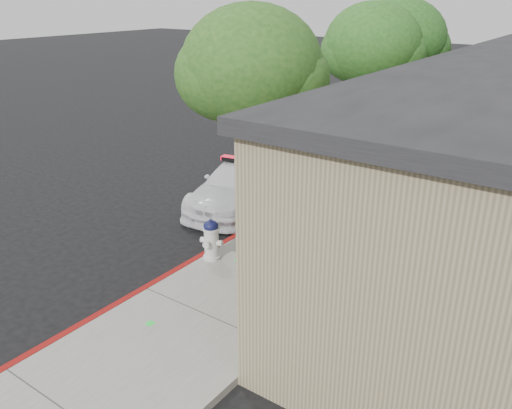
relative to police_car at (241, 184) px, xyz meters
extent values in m
plane|color=black|center=(1.24, -4.95, -0.65)|extent=(120.00, 120.00, 0.00)
cube|color=gray|center=(2.84, -1.95, -0.58)|extent=(3.20, 60.00, 0.15)
cube|color=maroon|center=(1.30, -1.95, -0.57)|extent=(0.14, 60.00, 0.16)
cube|color=black|center=(4.41, -3.95, 1.30)|extent=(0.08, 1.48, 1.68)
cube|color=black|center=(4.41, -0.95, 1.30)|extent=(0.08, 1.48, 1.68)
cube|color=black|center=(4.41, 2.05, 1.30)|extent=(0.08, 1.48, 1.68)
cube|color=black|center=(4.41, 5.05, 1.30)|extent=(0.08, 1.48, 1.68)
cube|color=black|center=(4.41, 8.05, 1.30)|extent=(0.08, 1.48, 1.68)
cube|color=black|center=(4.41, 11.05, 1.30)|extent=(0.08, 1.48, 1.68)
imported|color=white|center=(0.00, 0.00, 0.00)|extent=(2.60, 4.71, 1.29)
cube|color=black|center=(0.00, 0.00, 0.70)|extent=(1.23, 0.50, 0.10)
cube|color=red|center=(-0.31, -0.06, 0.71)|extent=(0.56, 0.33, 0.11)
cube|color=#0E0CDB|center=(0.31, 0.06, 0.71)|extent=(0.56, 0.33, 0.11)
cylinder|color=silver|center=(1.59, -3.19, -0.47)|extent=(0.39, 0.39, 0.07)
cylinder|color=silver|center=(1.59, -3.19, -0.12)|extent=(0.32, 0.32, 0.63)
cylinder|color=silver|center=(1.59, -3.19, 0.22)|extent=(0.37, 0.37, 0.05)
ellipsoid|color=#10123B|center=(1.59, -3.19, 0.29)|extent=(0.33, 0.33, 0.25)
cylinder|color=#10123B|center=(1.59, -3.19, 0.40)|extent=(0.08, 0.08, 0.07)
cylinder|color=silver|center=(1.40, -3.23, -0.09)|extent=(0.16, 0.15, 0.13)
cylinder|color=silver|center=(1.78, -3.15, -0.09)|extent=(0.16, 0.15, 0.13)
cylinder|color=silver|center=(1.63, -3.38, -0.07)|extent=(0.18, 0.17, 0.16)
cylinder|color=black|center=(1.94, -2.14, 1.15)|extent=(0.24, 0.24, 3.30)
ellipsoid|color=#214C18|center=(1.94, -2.14, 3.63)|extent=(2.94, 2.94, 2.50)
ellipsoid|color=#214C18|center=(2.40, -1.86, 3.35)|extent=(2.20, 2.20, 1.87)
ellipsoid|color=#214C18|center=(1.58, -2.43, 3.45)|extent=(2.29, 2.29, 1.95)
cylinder|color=black|center=(2.06, 3.57, 1.17)|extent=(0.23, 0.23, 3.33)
ellipsoid|color=#1E4F18|center=(2.06, 3.57, 3.64)|extent=(2.79, 2.79, 2.37)
ellipsoid|color=#1E4F18|center=(2.43, 3.83, 3.37)|extent=(2.25, 2.25, 1.91)
ellipsoid|color=#1E4F18|center=(1.70, 3.40, 3.46)|extent=(2.16, 2.16, 1.84)
cylinder|color=black|center=(2.29, 4.91, 1.18)|extent=(0.25, 0.25, 3.35)
ellipsoid|color=#1A4C17|center=(2.29, 4.91, 3.71)|extent=(2.87, 2.87, 2.44)
ellipsoid|color=#1A4C17|center=(2.68, 5.25, 3.43)|extent=(2.20, 2.20, 1.87)
ellipsoid|color=#1A4C17|center=(2.12, 4.54, 3.52)|extent=(2.30, 2.30, 1.95)
camera|label=1|loc=(8.48, -11.09, 5.04)|focal=36.83mm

